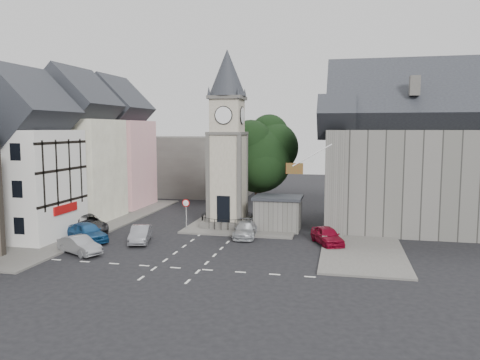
% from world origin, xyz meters
% --- Properties ---
extents(ground, '(120.00, 120.00, 0.00)m').
position_xyz_m(ground, '(0.00, 0.00, 0.00)').
color(ground, black).
rests_on(ground, ground).
extents(pavement_west, '(6.00, 30.00, 0.14)m').
position_xyz_m(pavement_west, '(-12.50, 6.00, 0.07)').
color(pavement_west, '#595651').
rests_on(pavement_west, ground).
extents(pavement_east, '(6.00, 26.00, 0.14)m').
position_xyz_m(pavement_east, '(12.00, 8.00, 0.07)').
color(pavement_east, '#595651').
rests_on(pavement_east, ground).
extents(central_island, '(10.00, 8.00, 0.16)m').
position_xyz_m(central_island, '(1.50, 8.00, 0.08)').
color(central_island, '#595651').
rests_on(central_island, ground).
extents(road_markings, '(20.00, 8.00, 0.01)m').
position_xyz_m(road_markings, '(0.00, -5.50, 0.01)').
color(road_markings, silver).
rests_on(road_markings, ground).
extents(clock_tower, '(4.86, 4.86, 16.25)m').
position_xyz_m(clock_tower, '(0.00, 7.99, 8.12)').
color(clock_tower, '#4C4944').
rests_on(clock_tower, ground).
extents(stone_shelter, '(4.30, 3.30, 3.08)m').
position_xyz_m(stone_shelter, '(4.80, 7.50, 1.55)').
color(stone_shelter, '#605F59').
rests_on(stone_shelter, ground).
extents(town_tree, '(7.20, 7.20, 10.80)m').
position_xyz_m(town_tree, '(2.00, 13.00, 6.97)').
color(town_tree, black).
rests_on(town_tree, ground).
extents(warning_sign_post, '(0.70, 0.19, 2.85)m').
position_xyz_m(warning_sign_post, '(-3.20, 5.43, 2.03)').
color(warning_sign_post, black).
rests_on(warning_sign_post, ground).
extents(terrace_pink, '(8.10, 7.60, 12.80)m').
position_xyz_m(terrace_pink, '(-15.50, 16.00, 6.58)').
color(terrace_pink, pink).
rests_on(terrace_pink, ground).
extents(terrace_cream, '(8.10, 7.60, 12.80)m').
position_xyz_m(terrace_cream, '(-15.50, 8.00, 6.58)').
color(terrace_cream, beige).
rests_on(terrace_cream, ground).
extents(terrace_tudor, '(8.10, 7.60, 12.00)m').
position_xyz_m(terrace_tudor, '(-15.50, 0.00, 6.19)').
color(terrace_tudor, silver).
rests_on(terrace_tudor, ground).
extents(backdrop_west, '(20.00, 10.00, 8.00)m').
position_xyz_m(backdrop_west, '(-12.00, 28.00, 4.00)').
color(backdrop_west, '#4C4944').
rests_on(backdrop_west, ground).
extents(east_building, '(14.40, 11.40, 12.60)m').
position_xyz_m(east_building, '(15.59, 11.00, 6.26)').
color(east_building, '#605F59').
rests_on(east_building, ground).
extents(east_boundary_wall, '(0.40, 16.00, 0.90)m').
position_xyz_m(east_boundary_wall, '(9.20, 10.00, 0.45)').
color(east_boundary_wall, '#605F59').
rests_on(east_boundary_wall, ground).
extents(flagpole, '(3.68, 0.10, 2.74)m').
position_xyz_m(flagpole, '(8.00, 4.00, 7.00)').
color(flagpole, white).
rests_on(flagpole, ground).
extents(car_west_blue, '(4.86, 4.14, 1.57)m').
position_xyz_m(car_west_blue, '(-9.69, -0.20, 0.79)').
color(car_west_blue, navy).
rests_on(car_west_blue, ground).
extents(car_west_silver, '(4.16, 3.01, 1.31)m').
position_xyz_m(car_west_silver, '(-8.23, -3.75, 0.65)').
color(car_west_silver, gray).
rests_on(car_west_silver, ground).
extents(car_west_grey, '(5.84, 5.75, 1.56)m').
position_xyz_m(car_west_grey, '(-11.50, 2.83, 0.78)').
color(car_west_grey, '#29292B').
rests_on(car_west_grey, ground).
extents(car_island_silver, '(2.46, 4.26, 1.33)m').
position_xyz_m(car_island_silver, '(-5.39, 0.50, 0.66)').
color(car_island_silver, gray).
rests_on(car_island_silver, ground).
extents(car_island_east, '(2.17, 4.51, 1.27)m').
position_xyz_m(car_island_east, '(2.50, 4.16, 0.63)').
color(car_island_east, '#ADB1B5').
rests_on(car_island_east, ground).
extents(car_east_red, '(3.13, 4.48, 1.42)m').
position_xyz_m(car_east_red, '(9.35, 3.00, 0.71)').
color(car_east_red, maroon).
rests_on(car_east_red, ground).
extents(pedestrian, '(0.57, 0.38, 1.56)m').
position_xyz_m(pedestrian, '(10.14, 8.66, 0.78)').
color(pedestrian, beige).
rests_on(pedestrian, ground).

